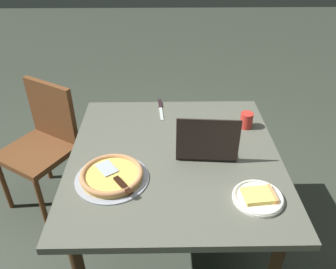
% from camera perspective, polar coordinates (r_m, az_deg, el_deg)
% --- Properties ---
extents(ground_plane, '(12.00, 12.00, 0.00)m').
position_cam_1_polar(ground_plane, '(2.25, 0.91, -18.83)').
color(ground_plane, '#3A4136').
extents(dining_table, '(1.11, 1.05, 0.75)m').
position_cam_1_polar(dining_table, '(1.77, 1.11, -5.68)').
color(dining_table, '#56584B').
rests_on(dining_table, ground_plane).
extents(laptop, '(0.23, 0.31, 0.24)m').
position_cam_1_polar(laptop, '(1.70, 6.39, -1.71)').
color(laptop, black).
rests_on(laptop, dining_table).
extents(pizza_plate, '(0.22, 0.22, 0.04)m').
position_cam_1_polar(pizza_plate, '(1.52, 14.85, -10.05)').
color(pizza_plate, white).
rests_on(pizza_plate, dining_table).
extents(pizza_tray, '(0.34, 0.34, 0.04)m').
position_cam_1_polar(pizza_tray, '(1.58, -9.33, -6.75)').
color(pizza_tray, '#9AA0AC').
rests_on(pizza_tray, dining_table).
extents(table_knife, '(0.25, 0.04, 0.01)m').
position_cam_1_polar(table_knife, '(2.11, -1.25, 4.57)').
color(table_knife, beige).
rests_on(table_knife, dining_table).
extents(drink_cup, '(0.07, 0.07, 0.09)m').
position_cam_1_polar(drink_cup, '(1.95, 12.94, 2.35)').
color(drink_cup, red).
rests_on(drink_cup, dining_table).
extents(chair_near, '(0.56, 0.56, 0.86)m').
position_cam_1_polar(chair_near, '(2.41, -20.00, -0.79)').
color(chair_near, brown).
rests_on(chair_near, ground_plane).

